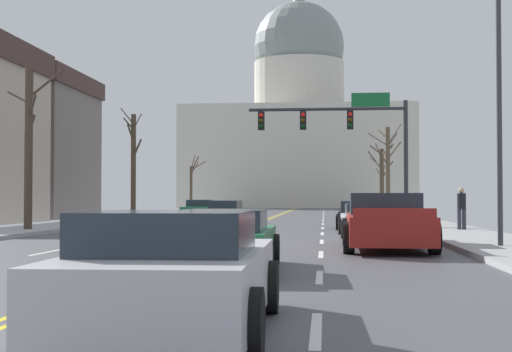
{
  "coord_description": "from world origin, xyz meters",
  "views": [
    {
      "loc": [
        3.59,
        -21.66,
        1.41
      ],
      "look_at": [
        -1.2,
        29.93,
        2.89
      ],
      "focal_mm": 51.95,
      "sensor_mm": 36.0,
      "label": 1
    }
  ],
  "objects_px": {
    "sedan_oncoming_00": "(225,212)",
    "sedan_near_01": "(367,221)",
    "sedan_near_00": "(359,216)",
    "signal_gantry": "(347,129)",
    "street_lamp_right": "(487,76)",
    "pedestrian_00": "(462,206)",
    "pickup_truck_near_02": "(386,223)",
    "sedan_oncoming_01": "(199,209)",
    "sedan_near_03": "(225,241)",
    "sedan_near_04": "(174,276)"
  },
  "relations": [
    {
      "from": "signal_gantry",
      "to": "sedan_oncoming_01",
      "type": "height_order",
      "value": "signal_gantry"
    },
    {
      "from": "sedan_oncoming_01",
      "to": "pedestrian_00",
      "type": "bearing_deg",
      "value": -57.6
    },
    {
      "from": "signal_gantry",
      "to": "pedestrian_00",
      "type": "bearing_deg",
      "value": -59.5
    },
    {
      "from": "pickup_truck_near_02",
      "to": "sedan_near_03",
      "type": "bearing_deg",
      "value": -119.24
    },
    {
      "from": "signal_gantry",
      "to": "street_lamp_right",
      "type": "relative_size",
      "value": 1.05
    },
    {
      "from": "pickup_truck_near_02",
      "to": "sedan_near_03",
      "type": "distance_m",
      "value": 7.32
    },
    {
      "from": "sedan_near_00",
      "to": "signal_gantry",
      "type": "bearing_deg",
      "value": 95.96
    },
    {
      "from": "sedan_oncoming_00",
      "to": "sedan_near_01",
      "type": "bearing_deg",
      "value": -63.66
    },
    {
      "from": "sedan_near_01",
      "to": "pedestrian_00",
      "type": "relative_size",
      "value": 2.64
    },
    {
      "from": "street_lamp_right",
      "to": "pedestrian_00",
      "type": "bearing_deg",
      "value": 83.73
    },
    {
      "from": "sedan_near_01",
      "to": "sedan_near_00",
      "type": "bearing_deg",
      "value": 89.99
    },
    {
      "from": "sedan_near_03",
      "to": "pedestrian_00",
      "type": "relative_size",
      "value": 2.65
    },
    {
      "from": "signal_gantry",
      "to": "sedan_near_01",
      "type": "distance_m",
      "value": 10.94
    },
    {
      "from": "pedestrian_00",
      "to": "sedan_near_03",
      "type": "bearing_deg",
      "value": -114.81
    },
    {
      "from": "sedan_near_00",
      "to": "sedan_oncoming_00",
      "type": "relative_size",
      "value": 1.06
    },
    {
      "from": "sedan_near_04",
      "to": "sedan_oncoming_00",
      "type": "relative_size",
      "value": 0.99
    },
    {
      "from": "sedan_near_01",
      "to": "pedestrian_00",
      "type": "height_order",
      "value": "pedestrian_00"
    },
    {
      "from": "sedan_near_00",
      "to": "sedan_near_04",
      "type": "height_order",
      "value": "sedan_near_04"
    },
    {
      "from": "sedan_near_01",
      "to": "sedan_near_04",
      "type": "distance_m",
      "value": 19.55
    },
    {
      "from": "sedan_oncoming_00",
      "to": "sedan_near_00",
      "type": "bearing_deg",
      "value": -47.86
    },
    {
      "from": "sedan_near_03",
      "to": "sedan_near_04",
      "type": "xyz_separation_m",
      "value": [
        0.33,
        -6.44,
        0.02
      ]
    },
    {
      "from": "sedan_oncoming_01",
      "to": "pedestrian_00",
      "type": "relative_size",
      "value": 2.85
    },
    {
      "from": "signal_gantry",
      "to": "sedan_near_01",
      "type": "relative_size",
      "value": 1.82
    },
    {
      "from": "street_lamp_right",
      "to": "sedan_near_00",
      "type": "height_order",
      "value": "street_lamp_right"
    },
    {
      "from": "sedan_near_01",
      "to": "pickup_truck_near_02",
      "type": "distance_m",
      "value": 6.48
    },
    {
      "from": "sedan_near_03",
      "to": "sedan_oncoming_00",
      "type": "relative_size",
      "value": 1.0
    },
    {
      "from": "sedan_near_03",
      "to": "pedestrian_00",
      "type": "height_order",
      "value": "pedestrian_00"
    },
    {
      "from": "pickup_truck_near_02",
      "to": "sedan_oncoming_00",
      "type": "bearing_deg",
      "value": 109.25
    },
    {
      "from": "sedan_near_01",
      "to": "pickup_truck_near_02",
      "type": "xyz_separation_m",
      "value": [
        0.17,
        -6.48,
        0.14
      ]
    },
    {
      "from": "sedan_near_00",
      "to": "sedan_oncoming_00",
      "type": "xyz_separation_m",
      "value": [
        -7.1,
        7.85,
        -0.01
      ]
    },
    {
      "from": "sedan_near_01",
      "to": "sedan_near_03",
      "type": "height_order",
      "value": "sedan_near_03"
    },
    {
      "from": "sedan_near_03",
      "to": "pedestrian_00",
      "type": "distance_m",
      "value": 17.35
    },
    {
      "from": "sedan_near_00",
      "to": "sedan_near_03",
      "type": "xyz_separation_m",
      "value": [
        -3.41,
        -19.36,
        -0.02
      ]
    },
    {
      "from": "sedan_near_00",
      "to": "sedan_oncoming_00",
      "type": "bearing_deg",
      "value": 132.14
    },
    {
      "from": "signal_gantry",
      "to": "sedan_near_01",
      "type": "bearing_deg",
      "value": -87.88
    },
    {
      "from": "street_lamp_right",
      "to": "pickup_truck_near_02",
      "type": "bearing_deg",
      "value": 170.14
    },
    {
      "from": "sedan_near_01",
      "to": "sedan_oncoming_00",
      "type": "height_order",
      "value": "sedan_oncoming_00"
    },
    {
      "from": "sedan_oncoming_00",
      "to": "signal_gantry",
      "type": "bearing_deg",
      "value": -32.36
    },
    {
      "from": "street_lamp_right",
      "to": "sedan_oncoming_01",
      "type": "relative_size",
      "value": 1.61
    },
    {
      "from": "sedan_near_04",
      "to": "pedestrian_00",
      "type": "distance_m",
      "value": 23.25
    },
    {
      "from": "sedan_near_00",
      "to": "sedan_oncoming_01",
      "type": "xyz_separation_m",
      "value": [
        -10.5,
        19.02,
        -0.02
      ]
    },
    {
      "from": "pickup_truck_near_02",
      "to": "pedestrian_00",
      "type": "xyz_separation_m",
      "value": [
        3.7,
        9.35,
        0.36
      ]
    },
    {
      "from": "signal_gantry",
      "to": "sedan_oncoming_01",
      "type": "xyz_separation_m",
      "value": [
        -10.12,
        15.43,
        -4.23
      ]
    },
    {
      "from": "signal_gantry",
      "to": "pedestrian_00",
      "type": "height_order",
      "value": "signal_gantry"
    },
    {
      "from": "sedan_near_01",
      "to": "pickup_truck_near_02",
      "type": "height_order",
      "value": "pickup_truck_near_02"
    },
    {
      "from": "pickup_truck_near_02",
      "to": "sedan_oncoming_00",
      "type": "height_order",
      "value": "pickup_truck_near_02"
    },
    {
      "from": "sedan_oncoming_00",
      "to": "pedestrian_00",
      "type": "xyz_separation_m",
      "value": [
        10.97,
        -11.47,
        0.48
      ]
    },
    {
      "from": "sedan_near_00",
      "to": "pedestrian_00",
      "type": "distance_m",
      "value": 5.32
    },
    {
      "from": "sedan_near_04",
      "to": "sedan_oncoming_00",
      "type": "height_order",
      "value": "sedan_near_04"
    },
    {
      "from": "pedestrian_00",
      "to": "sedan_oncoming_00",
      "type": "bearing_deg",
      "value": 133.73
    }
  ]
}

